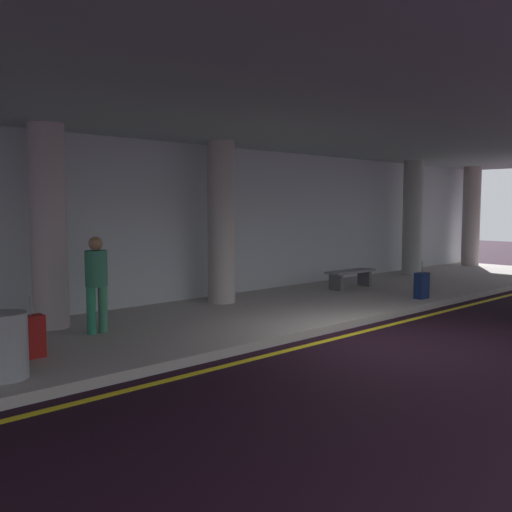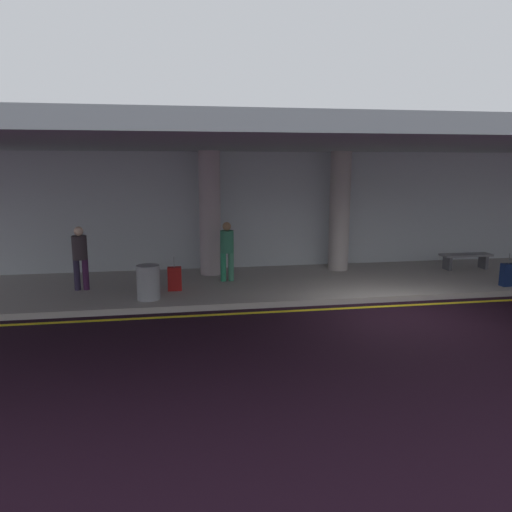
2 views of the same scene
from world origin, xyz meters
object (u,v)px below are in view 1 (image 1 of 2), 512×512
(support_column_far_left, at_px, (49,227))
(trash_bin_steel, at_px, (5,346))
(support_column_right_mid, at_px, (471,216))
(support_column_left_mid, at_px, (221,223))
(traveler_with_luggage, at_px, (96,278))
(suitcase_upright_primary, at_px, (422,286))
(bench_metal, at_px, (351,275))
(suitcase_upright_secondary, at_px, (31,337))
(support_column_center, at_px, (413,218))

(support_column_far_left, xyz_separation_m, trash_bin_steel, (-1.72, -2.60, -1.40))
(support_column_right_mid, bearing_deg, support_column_left_mid, 180.00)
(support_column_right_mid, bearing_deg, trash_bin_steel, -171.67)
(traveler_with_luggage, xyz_separation_m, trash_bin_steel, (-2.11, -1.60, -0.54))
(support_column_left_mid, bearing_deg, suitcase_upright_primary, -36.60)
(support_column_far_left, height_order, trash_bin_steel, support_column_far_left)
(support_column_far_left, bearing_deg, support_column_left_mid, 0.00)
(bench_metal, bearing_deg, support_column_left_mid, 171.32)
(suitcase_upright_primary, distance_m, suitcase_upright_secondary, 8.98)
(support_column_center, distance_m, support_column_right_mid, 4.00)
(support_column_left_mid, bearing_deg, support_column_center, 0.00)
(support_column_left_mid, height_order, suitcase_upright_secondary, support_column_left_mid)
(suitcase_upright_primary, height_order, bench_metal, suitcase_upright_primary)
(support_column_center, xyz_separation_m, support_column_right_mid, (4.00, 0.00, 0.00))
(support_column_left_mid, distance_m, suitcase_upright_secondary, 5.61)
(trash_bin_steel, bearing_deg, bench_metal, 11.55)
(support_column_left_mid, height_order, suitcase_upright_primary, support_column_left_mid)
(support_column_center, height_order, support_column_right_mid, same)
(support_column_center, height_order, suitcase_upright_primary, support_column_center)
(support_column_center, bearing_deg, support_column_far_left, 180.00)
(support_column_left_mid, relative_size, suitcase_upright_secondary, 4.06)
(support_column_center, relative_size, suitcase_upright_primary, 4.06)
(support_column_center, bearing_deg, traveler_with_luggage, -175.12)
(traveler_with_luggage, distance_m, trash_bin_steel, 2.70)
(support_column_left_mid, height_order, traveler_with_luggage, support_column_left_mid)
(suitcase_upright_secondary, relative_size, trash_bin_steel, 1.06)
(support_column_far_left, height_order, suitcase_upright_primary, support_column_far_left)
(suitcase_upright_secondary, xyz_separation_m, bench_metal, (9.08, 1.21, 0.04))
(support_column_far_left, distance_m, support_column_left_mid, 4.00)
(traveler_with_luggage, relative_size, suitcase_upright_secondary, 1.87)
(trash_bin_steel, bearing_deg, support_column_right_mid, 8.33)
(suitcase_upright_secondary, bearing_deg, support_column_center, 8.04)
(support_column_far_left, xyz_separation_m, suitcase_upright_secondary, (-1.09, -1.82, -1.51))
(traveler_with_luggage, relative_size, suitcase_upright_primary, 1.87)
(suitcase_upright_primary, xyz_separation_m, suitcase_upright_secondary, (-8.92, 1.02, 0.00))
(bench_metal, xyz_separation_m, trash_bin_steel, (-9.72, -1.99, 0.07))
(support_column_far_left, relative_size, traveler_with_luggage, 2.17)
(support_column_right_mid, height_order, suitcase_upright_primary, support_column_right_mid)
(support_column_far_left, relative_size, suitcase_upright_primary, 4.06)
(support_column_far_left, relative_size, support_column_left_mid, 1.00)
(support_column_center, relative_size, trash_bin_steel, 4.29)
(support_column_far_left, relative_size, trash_bin_steel, 4.29)
(suitcase_upright_secondary, bearing_deg, bench_metal, 7.72)
(suitcase_upright_primary, relative_size, suitcase_upright_secondary, 1.00)
(support_column_far_left, height_order, support_column_right_mid, same)
(support_column_right_mid, relative_size, trash_bin_steel, 4.29)
(support_column_center, xyz_separation_m, traveler_with_luggage, (-11.61, -0.99, -0.86))
(support_column_far_left, distance_m, suitcase_upright_secondary, 2.61)
(support_column_left_mid, distance_m, traveler_with_luggage, 3.84)
(bench_metal, bearing_deg, support_column_right_mid, 4.36)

